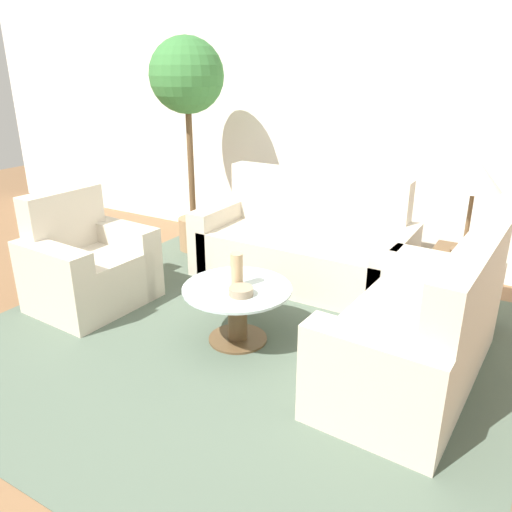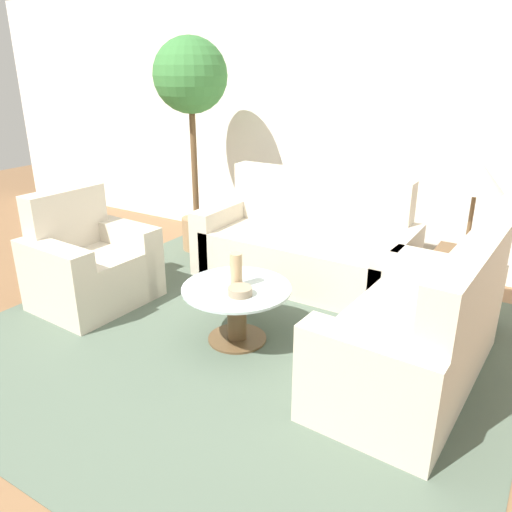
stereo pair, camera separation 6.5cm
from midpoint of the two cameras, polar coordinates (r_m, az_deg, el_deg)
name	(u,v)px [view 2 (the right image)]	position (r m, az deg, el deg)	size (l,w,h in m)	color
ground_plane	(172,388)	(3.13, -8.99, -14.64)	(14.00, 14.00, 0.00)	brown
wall_back	(354,123)	(4.91, 11.55, 14.68)	(10.00, 0.06, 2.60)	white
rug	(237,339)	(3.56, -1.62, -9.48)	(3.60, 3.26, 0.01)	#4C5B4C
sofa_main	(306,248)	(4.43, 6.13, 0.95)	(1.87, 0.78, 0.94)	beige
armchair	(89,267)	(4.20, -18.17, -1.21)	(0.76, 0.90, 0.90)	beige
loveseat	(422,340)	(3.14, 19.07, -9.02)	(0.82, 1.53, 0.92)	beige
coffee_table	(237,306)	(3.43, -1.67, -5.74)	(0.74, 0.74, 0.41)	brown
side_table	(459,290)	(3.94, 22.64, -3.61)	(0.42, 0.42, 0.55)	brown
table_lamp	(477,178)	(3.69, 24.42, 8.08)	(0.36, 0.36, 0.67)	brown
potted_plant	(191,91)	(4.96, -7.04, 18.18)	(0.70, 0.70, 2.06)	#93704C
vase	(236,270)	(3.33, -1.71, -1.63)	(0.08, 0.08, 0.24)	tan
bowl	(240,291)	(3.25, -1.26, -4.03)	(0.16, 0.16, 0.05)	gray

